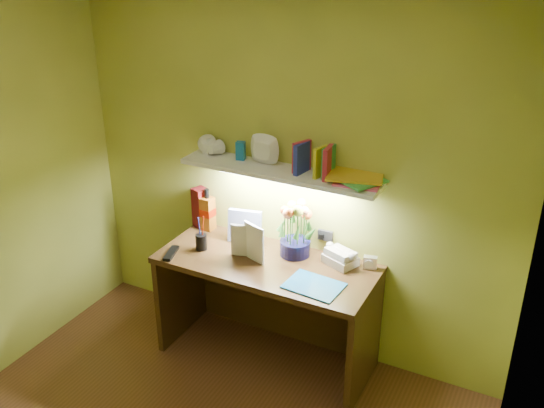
# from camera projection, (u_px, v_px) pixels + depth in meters

# --- Properties ---
(desk) EXTENTS (1.40, 0.60, 0.75)m
(desk) POSITION_uv_depth(u_px,v_px,m) (266.00, 311.00, 3.99)
(desk) COLOR #311F0D
(desk) RESTS_ON ground
(flower_bouquet) EXTENTS (0.28, 0.28, 0.35)m
(flower_bouquet) POSITION_uv_depth(u_px,v_px,m) (295.00, 230.00, 3.85)
(flower_bouquet) COLOR #0E0D35
(flower_bouquet) RESTS_ON desk
(telephone) EXTENTS (0.24, 0.21, 0.12)m
(telephone) POSITION_uv_depth(u_px,v_px,m) (340.00, 256.00, 3.78)
(telephone) COLOR beige
(telephone) RESTS_ON desk
(desk_clock) EXTENTS (0.09, 0.06, 0.08)m
(desk_clock) POSITION_uv_depth(u_px,v_px,m) (370.00, 263.00, 3.74)
(desk_clock) COLOR silver
(desk_clock) RESTS_ON desk
(whisky_bottle) EXTENTS (0.09, 0.09, 0.30)m
(whisky_bottle) POSITION_uv_depth(u_px,v_px,m) (208.00, 209.00, 4.18)
(whisky_bottle) COLOR #A05414
(whisky_bottle) RESTS_ON desk
(whisky_box) EXTENTS (0.12, 0.12, 0.29)m
(whisky_box) POSITION_uv_depth(u_px,v_px,m) (201.00, 207.00, 4.23)
(whisky_box) COLOR #590E11
(whisky_box) RESTS_ON desk
(pen_cup) EXTENTS (0.09, 0.09, 0.18)m
(pen_cup) POSITION_uv_depth(u_px,v_px,m) (201.00, 237.00, 3.94)
(pen_cup) COLOR black
(pen_cup) RESTS_ON desk
(art_card) EXTENTS (0.23, 0.09, 0.22)m
(art_card) POSITION_uv_depth(u_px,v_px,m) (245.00, 226.00, 4.03)
(art_card) COLOR silver
(art_card) RESTS_ON desk
(tv_remote) EXTENTS (0.10, 0.19, 0.02)m
(tv_remote) POSITION_uv_depth(u_px,v_px,m) (171.00, 253.00, 3.91)
(tv_remote) COLOR black
(tv_remote) RESTS_ON desk
(blue_folder) EXTENTS (0.35, 0.27, 0.01)m
(blue_folder) POSITION_uv_depth(u_px,v_px,m) (314.00, 286.00, 3.57)
(blue_folder) COLOR #1669AB
(blue_folder) RESTS_ON desk
(desk_book_a) EXTENTS (0.17, 0.05, 0.22)m
(desk_book_a) POSITION_uv_depth(u_px,v_px,m) (231.00, 239.00, 3.87)
(desk_book_a) COLOR beige
(desk_book_a) RESTS_ON desk
(desk_book_b) EXTENTS (0.18, 0.09, 0.25)m
(desk_book_b) POSITION_uv_depth(u_px,v_px,m) (245.00, 238.00, 3.86)
(desk_book_b) COLOR white
(desk_book_b) RESTS_ON desk
(wall_shelf) EXTENTS (1.33, 0.36, 0.23)m
(wall_shelf) POSITION_uv_depth(u_px,v_px,m) (282.00, 166.00, 3.73)
(wall_shelf) COLOR white
(wall_shelf) RESTS_ON ground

